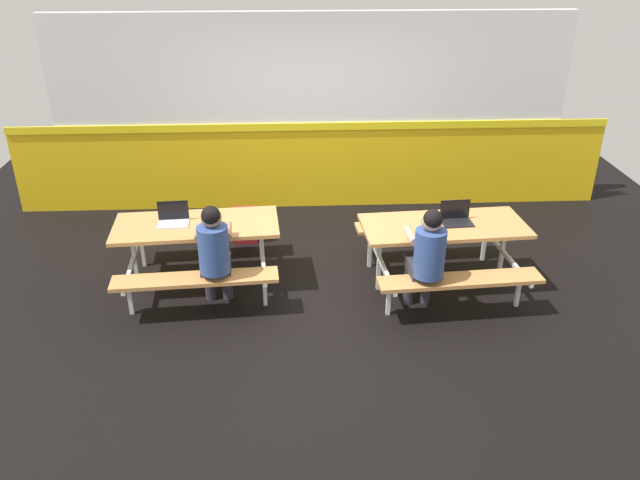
# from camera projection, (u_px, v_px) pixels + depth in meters

# --- Properties ---
(ground_plane) EXTENTS (10.00, 10.00, 0.02)m
(ground_plane) POSITION_uv_depth(u_px,v_px,m) (320.00, 284.00, 7.04)
(ground_plane) COLOR black
(accent_backdrop) EXTENTS (8.00, 0.14, 2.60)m
(accent_backdrop) POSITION_uv_depth(u_px,v_px,m) (312.00, 118.00, 8.45)
(accent_backdrop) COLOR yellow
(accent_backdrop) RESTS_ON ground
(picnic_table_left) EXTENTS (1.77, 1.66, 0.74)m
(picnic_table_left) POSITION_uv_depth(u_px,v_px,m) (197.00, 238.00, 6.77)
(picnic_table_left) COLOR tan
(picnic_table_left) RESTS_ON ground
(picnic_table_right) EXTENTS (1.77, 1.66, 0.74)m
(picnic_table_right) POSITION_uv_depth(u_px,v_px,m) (443.00, 238.00, 6.76)
(picnic_table_right) COLOR tan
(picnic_table_right) RESTS_ON ground
(student_nearer) EXTENTS (0.38, 0.53, 1.21)m
(student_nearer) POSITION_uv_depth(u_px,v_px,m) (214.00, 249.00, 6.24)
(student_nearer) COLOR #2D2D38
(student_nearer) RESTS_ON ground
(student_further) EXTENTS (0.38, 0.53, 1.21)m
(student_further) POSITION_uv_depth(u_px,v_px,m) (427.00, 253.00, 6.17)
(student_further) COLOR #2D2D38
(student_further) RESTS_ON ground
(laptop_silver) EXTENTS (0.33, 0.24, 0.22)m
(laptop_silver) POSITION_uv_depth(u_px,v_px,m) (173.00, 219.00, 6.68)
(laptop_silver) COLOR silver
(laptop_silver) RESTS_ON picnic_table_left
(laptop_dark) EXTENTS (0.33, 0.24, 0.22)m
(laptop_dark) POSITION_uv_depth(u_px,v_px,m) (456.00, 218.00, 6.71)
(laptop_dark) COLOR black
(laptop_dark) RESTS_ON picnic_table_right
(backpack_dark) EXTENTS (0.30, 0.22, 0.44)m
(backpack_dark) POSITION_uv_depth(u_px,v_px,m) (245.00, 225.00, 7.89)
(backpack_dark) COLOR maroon
(backpack_dark) RESTS_ON ground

